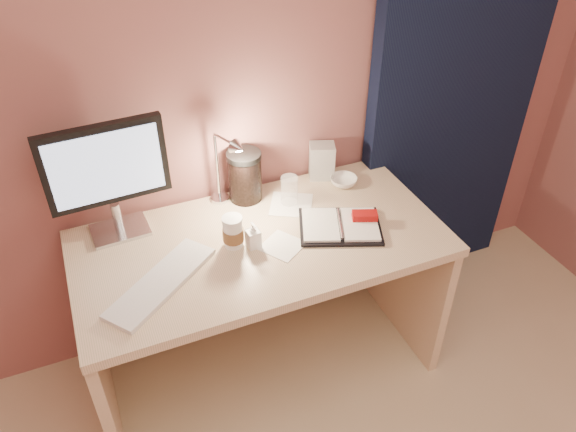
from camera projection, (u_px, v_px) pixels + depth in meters
name	position (u px, v px, depth m)	size (l,w,h in m)	color
room	(441.00, 69.00, 2.40)	(3.50, 3.50, 3.50)	#C6B28E
desk	(256.00, 271.00, 2.31)	(1.40, 0.70, 0.73)	beige
monitor	(107.00, 171.00, 1.99)	(0.44, 0.17, 0.46)	silver
keyboard	(161.00, 282.00, 1.92)	(0.45, 0.13, 0.02)	white
planner	(342.00, 225.00, 2.18)	(0.38, 0.33, 0.05)	black
paper_a	(282.00, 246.00, 2.09)	(0.14, 0.14, 0.00)	white
paper_b	(291.00, 205.00, 2.30)	(0.17, 0.17, 0.00)	white
coffee_cup	(233.00, 232.00, 2.06)	(0.08, 0.08, 0.13)	white
clear_cup	(289.00, 190.00, 2.28)	(0.07, 0.07, 0.12)	white
bowl	(344.00, 181.00, 2.41)	(0.12, 0.12, 0.04)	white
lotion_bottle	(253.00, 235.00, 2.06)	(0.05, 0.05, 0.11)	white
dark_jar	(245.00, 178.00, 2.29)	(0.14, 0.14, 0.19)	black
product_box	(322.00, 161.00, 2.43)	(0.11, 0.08, 0.16)	beige
desk_lamp	(213.00, 168.00, 2.14)	(0.13, 0.20, 0.33)	silver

